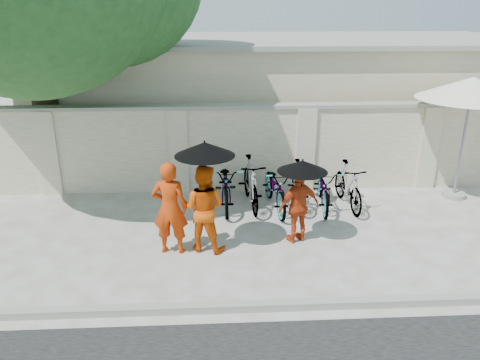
{
  "coord_description": "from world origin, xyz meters",
  "views": [
    {
      "loc": [
        -0.12,
        -7.49,
        4.24
      ],
      "look_at": [
        0.33,
        0.86,
        1.1
      ],
      "focal_mm": 35.0,
      "sensor_mm": 36.0,
      "label": 1
    }
  ],
  "objects_px": {
    "monk_center": "(204,208)",
    "monk_right": "(299,206)",
    "monk_left": "(170,208)",
    "patio_umbrella": "(472,90)"
  },
  "relations": [
    {
      "from": "monk_center",
      "to": "monk_right",
      "type": "height_order",
      "value": "monk_center"
    },
    {
      "from": "monk_left",
      "to": "monk_center",
      "type": "relative_size",
      "value": 1.06
    },
    {
      "from": "monk_left",
      "to": "monk_right",
      "type": "bearing_deg",
      "value": -167.51
    },
    {
      "from": "monk_left",
      "to": "monk_center",
      "type": "xyz_separation_m",
      "value": [
        0.59,
        0.07,
        -0.05
      ]
    },
    {
      "from": "monk_left",
      "to": "patio_umbrella",
      "type": "height_order",
      "value": "patio_umbrella"
    },
    {
      "from": "monk_center",
      "to": "monk_right",
      "type": "distance_m",
      "value": 1.78
    },
    {
      "from": "monk_right",
      "to": "monk_left",
      "type": "bearing_deg",
      "value": -15.34
    },
    {
      "from": "monk_center",
      "to": "patio_umbrella",
      "type": "xyz_separation_m",
      "value": [
        5.81,
        2.18,
        1.7
      ]
    },
    {
      "from": "patio_umbrella",
      "to": "monk_center",
      "type": "bearing_deg",
      "value": -159.45
    },
    {
      "from": "monk_left",
      "to": "patio_umbrella",
      "type": "bearing_deg",
      "value": -155.14
    }
  ]
}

